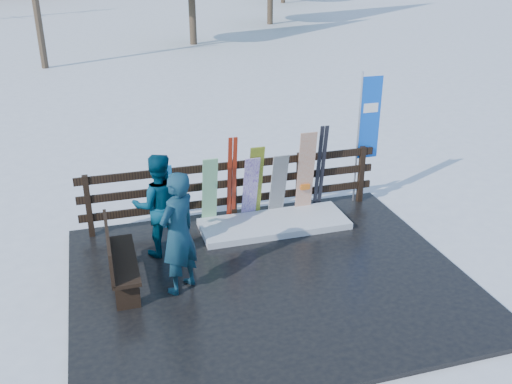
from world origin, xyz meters
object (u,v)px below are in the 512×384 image
object	(u,v)px
rental_flag	(367,123)
person_back	(159,205)
snowboard_2	(255,183)
snowboard_0	(165,198)
bench	(117,257)
snowboard_3	(250,188)
person_front	(178,233)
snowboard_4	(278,186)
snowboard_5	(306,173)
snowboard_1	(210,192)

from	to	relation	value
rental_flag	person_back	world-z (taller)	rental_flag
snowboard_2	rental_flag	size ratio (longest dim) A/B	0.59
snowboard_0	person_back	xyz separation A→B (m)	(-0.19, -0.73, 0.21)
bench	snowboard_3	distance (m)	2.96
person_front	snowboard_4	bearing A→B (deg)	-178.07
bench	snowboard_5	size ratio (longest dim) A/B	0.90
snowboard_4	person_back	distance (m)	2.42
bench	snowboard_0	world-z (taller)	snowboard_0
snowboard_4	rental_flag	distance (m)	2.11
snowboard_0	snowboard_2	bearing A→B (deg)	-0.00
snowboard_2	snowboard_4	xyz separation A→B (m)	(0.45, -0.00, -0.11)
snowboard_4	snowboard_5	bearing A→B (deg)	0.00
snowboard_5	snowboard_0	bearing A→B (deg)	180.00
snowboard_4	person_front	xyz separation A→B (m)	(-2.16, -1.90, 0.30)
snowboard_3	rental_flag	distance (m)	2.60
bench	snowboard_3	bearing A→B (deg)	32.29
bench	snowboard_2	world-z (taller)	snowboard_2
person_front	snowboard_3	bearing A→B (deg)	-169.89
snowboard_2	snowboard_3	distance (m)	0.13
bench	person_back	xyz separation A→B (m)	(0.75, 0.85, 0.36)
snowboard_1	person_front	bearing A→B (deg)	-114.56
person_back	snowboard_2	bearing A→B (deg)	-156.53
snowboard_4	person_front	distance (m)	2.89
snowboard_0	person_back	size ratio (longest dim) A/B	0.78
snowboard_5	rental_flag	bearing A→B (deg)	11.51
snowboard_3	snowboard_5	xyz separation A→B (m)	(1.07, -0.00, 0.17)
snowboard_1	snowboard_3	size ratio (longest dim) A/B	1.04
snowboard_1	snowboard_5	bearing A→B (deg)	-0.00
snowboard_3	snowboard_5	distance (m)	1.09
snowboard_0	snowboard_1	world-z (taller)	snowboard_1
person_front	snowboard_5	bearing A→B (deg)	175.79
person_front	person_back	xyz separation A→B (m)	(-0.13, 1.17, -0.07)
person_back	person_front	bearing A→B (deg)	98.11
snowboard_2	rental_flag	xyz separation A→B (m)	(2.31, 0.27, 0.86)
bench	snowboard_2	size ratio (longest dim) A/B	0.98
snowboard_0	rental_flag	bearing A→B (deg)	3.90
snowboard_1	bench	bearing A→B (deg)	-137.80
bench	snowboard_1	size ratio (longest dim) A/B	1.07
person_front	person_back	bearing A→B (deg)	-123.07
snowboard_3	person_back	world-z (taller)	person_back
snowboard_3	person_back	bearing A→B (deg)	-157.41
snowboard_1	snowboard_4	xyz separation A→B (m)	(1.30, -0.00, -0.04)
bench	snowboard_4	size ratio (longest dim) A/B	1.14
person_front	snowboard_2	bearing A→B (deg)	-171.44
snowboard_3	person_front	size ratio (longest dim) A/B	0.71
rental_flag	person_back	size ratio (longest dim) A/B	1.48
snowboard_0	snowboard_3	bearing A→B (deg)	-0.00
person_back	snowboard_5	bearing A→B (deg)	-163.65
bench	person_front	distance (m)	1.03
snowboard_2	snowboard_4	bearing A→B (deg)	-0.00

